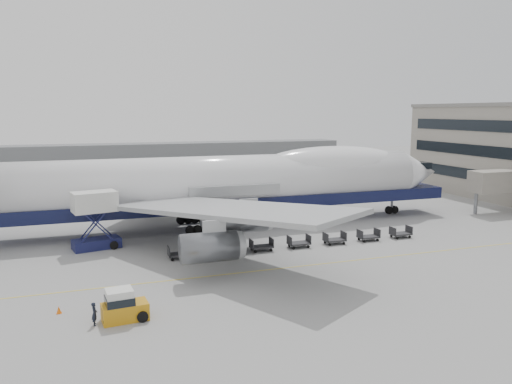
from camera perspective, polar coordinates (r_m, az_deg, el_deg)
name	(u,v)px	position (r m, az deg, el deg)	size (l,w,h in m)	color
ground	(250,252)	(51.39, -0.69, -6.89)	(260.00, 260.00, 0.00)	gray
apron_line	(271,269)	(45.98, 1.70, -8.84)	(60.00, 0.15, 0.01)	gold
hangar	(111,160)	(117.49, -16.28, 3.58)	(110.00, 8.00, 7.00)	slate
airliner	(224,182)	(61.66, -3.64, 1.14)	(67.00, 55.30, 19.98)	white
catering_truck	(95,216)	(54.59, -17.90, -2.67)	(5.14, 4.00, 6.05)	#191D4D
baggage_tug	(123,306)	(36.29, -14.98, -12.53)	(3.22, 1.93, 2.25)	#C38412
ground_worker	(95,314)	(36.13, -17.98, -13.11)	(0.58, 0.38, 1.60)	black
traffic_cone	(59,310)	(39.13, -21.60, -12.42)	(0.36, 0.36, 0.54)	orange
dolly_0	(180,253)	(49.59, -8.68, -6.96)	(2.30, 1.35, 1.30)	#2D2D30
dolly_1	(222,250)	(50.47, -3.93, -6.59)	(2.30, 1.35, 1.30)	#2D2D30
dolly_2	(261,246)	(51.68, 0.62, -6.19)	(2.30, 1.35, 1.30)	#2D2D30
dolly_3	(299,243)	(53.20, 4.92, -5.77)	(2.30, 1.35, 1.30)	#2D2D30
dolly_4	(334,239)	(55.00, 8.96, -5.35)	(2.30, 1.35, 1.30)	#2D2D30
dolly_5	(368,236)	(57.05, 12.72, -4.94)	(2.30, 1.35, 1.30)	#2D2D30
dolly_6	(401,233)	(59.34, 16.20, -4.53)	(2.30, 1.35, 1.30)	#2D2D30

